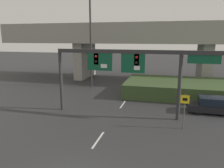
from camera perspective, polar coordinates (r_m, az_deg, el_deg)
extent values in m
cube|color=silver|center=(14.62, -3.62, -14.32)|extent=(0.14, 2.40, 0.01)
cube|color=silver|center=(21.76, 2.85, -5.33)|extent=(0.14, 2.40, 0.01)
cube|color=silver|center=(29.29, 5.98, -0.83)|extent=(0.14, 2.40, 0.01)
cube|color=silver|center=(36.99, 7.81, 1.82)|extent=(0.14, 2.40, 0.01)
cylinder|color=#2D2D30|center=(20.07, -13.18, 1.04)|extent=(0.28, 0.28, 5.54)
cylinder|color=#2D2D30|center=(17.86, 17.20, -0.53)|extent=(0.28, 0.28, 5.54)
cube|color=#2D2D30|center=(17.68, 5.85, 8.38)|extent=(13.14, 0.32, 0.32)
cube|color=black|center=(18.47, -4.04, 6.59)|extent=(0.40, 0.28, 0.95)
sphere|color=red|center=(18.29, -4.22, 7.21)|extent=(0.22, 0.22, 0.22)
sphere|color=black|center=(18.33, -4.20, 5.88)|extent=(0.22, 0.22, 0.22)
cube|color=black|center=(17.70, 6.51, 6.31)|extent=(0.40, 0.28, 0.95)
sphere|color=red|center=(17.50, 6.45, 6.95)|extent=(0.22, 0.22, 0.22)
sphere|color=black|center=(17.55, 6.41, 5.56)|extent=(0.22, 0.22, 0.22)
cube|color=#0F4C33|center=(18.31, -3.24, 5.78)|extent=(2.16, 0.08, 1.44)
cube|color=white|center=(18.19, -2.14, 4.72)|extent=(0.54, 0.03, 0.32)
cube|color=#0F4C33|center=(17.67, 5.49, 5.37)|extent=(1.93, 0.08, 1.53)
cube|color=white|center=(17.62, 6.53, 4.20)|extent=(0.48, 0.03, 0.34)
cube|color=#0F4C33|center=(17.64, 22.94, 5.93)|extent=(2.36, 0.07, 0.64)
cylinder|color=#4C4C4C|center=(16.55, 18.31, -6.91)|extent=(0.08, 0.08, 2.58)
cube|color=yellow|center=(16.24, 18.53, -3.82)|extent=(0.60, 0.03, 0.60)
cube|color=black|center=(16.22, 18.54, -3.84)|extent=(0.33, 0.01, 0.21)
cylinder|color=#2D2D30|center=(28.72, -5.67, 15.37)|extent=(0.24, 0.24, 16.38)
cube|color=gray|center=(34.07, 7.66, 12.21)|extent=(43.23, 8.05, 1.99)
cube|color=gray|center=(30.32, 6.83, 15.00)|extent=(43.23, 0.40, 0.90)
cube|color=gray|center=(36.53, -7.06, 6.19)|extent=(1.40, 6.44, 5.66)
cube|color=gray|center=(34.39, 22.90, 4.98)|extent=(1.40, 6.44, 5.66)
cube|color=#384C28|center=(26.49, 20.71, -1.19)|extent=(15.42, 7.55, 1.57)
cube|color=black|center=(21.26, 25.30, -5.68)|extent=(4.61, 1.79, 0.57)
cube|color=black|center=(21.05, 24.95, -4.05)|extent=(2.40, 1.61, 0.67)
cylinder|color=black|center=(21.80, 21.21, -5.25)|extent=(0.64, 0.22, 0.64)
cylinder|color=black|center=(20.32, 21.68, -6.52)|extent=(0.64, 0.22, 0.64)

